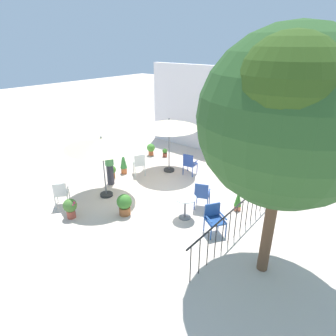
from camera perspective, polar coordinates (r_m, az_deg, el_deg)
ground_plane at (r=10.18m, az=-1.03°, el=-5.52°), size 60.00×60.00×0.00m
villa_facade at (r=13.38m, az=12.97°, el=10.29°), size 9.29×0.30×4.00m
terrace_railing at (r=8.46m, az=14.94°, el=-7.69°), size 0.03×5.62×1.01m
shade_tree at (r=5.98m, az=23.07°, el=8.90°), size 3.60×3.43×5.32m
patio_umbrella_0 at (r=11.43m, az=0.22°, el=8.65°), size 2.35×2.35×2.24m
patio_umbrella_1 at (r=9.66m, az=-12.99°, el=4.81°), size 2.42×2.42×2.17m
cafe_table_0 at (r=8.77m, az=3.38°, el=-7.04°), size 0.67×0.67×0.71m
patio_chair_0 at (r=9.95m, az=-20.35°, el=-4.54°), size 0.61×0.61×0.87m
patio_chair_1 at (r=11.58m, az=4.25°, el=0.98°), size 0.53×0.56×0.91m
patio_chair_2 at (r=8.24m, az=9.08°, el=-9.56°), size 0.67×0.67×0.85m
patio_chair_3 at (r=11.57m, az=-5.69°, el=1.00°), size 0.65×0.64×0.91m
patio_chair_4 at (r=9.25m, az=6.70°, el=-5.03°), size 0.60×0.61×0.94m
potted_plant_0 at (r=13.68m, az=-3.39°, el=3.82°), size 0.38×0.38×0.57m
potted_plant_1 at (r=9.31m, az=-18.72°, el=-7.29°), size 0.42×0.42×0.63m
potted_plant_2 at (r=11.57m, az=-10.94°, el=-0.58°), size 0.31×0.31×0.51m
potted_plant_3 at (r=13.51m, az=-0.62°, el=3.08°), size 0.23×0.23×0.40m
potted_plant_4 at (r=11.81m, az=-8.77°, el=1.15°), size 0.28×0.28×0.93m
potted_plant_5 at (r=9.46m, az=13.65°, el=-6.09°), size 0.24×0.24×0.74m
potted_plant_6 at (r=9.07m, az=-8.59°, el=-7.00°), size 0.47×0.47×0.69m
standing_person at (r=10.88m, az=-11.48°, el=0.84°), size 0.38×0.38×1.61m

